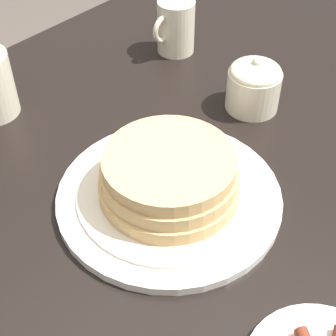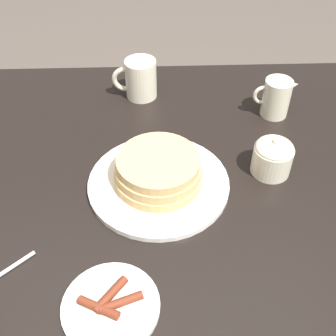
{
  "view_description": "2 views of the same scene",
  "coord_description": "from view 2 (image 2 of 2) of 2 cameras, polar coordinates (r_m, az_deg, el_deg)",
  "views": [
    {
      "loc": [
        0.36,
        0.27,
        1.22
      ],
      "look_at": [
        0.0,
        -0.04,
        0.77
      ],
      "focal_mm": 55.0,
      "sensor_mm": 36.0,
      "label": 1
    },
    {
      "loc": [
        0.03,
        0.57,
        1.36
      ],
      "look_at": [
        0.0,
        -0.04,
        0.77
      ],
      "focal_mm": 45.0,
      "sensor_mm": 36.0,
      "label": 2
    }
  ],
  "objects": [
    {
      "name": "dining_table",
      "position": [
        0.92,
        0.3,
        -8.16
      ],
      "size": [
        1.3,
        0.97,
        0.74
      ],
      "color": "black",
      "rests_on": "ground_plane"
    },
    {
      "name": "pancake_plate",
      "position": [
        0.83,
        -1.3,
        -1.0
      ],
      "size": [
        0.28,
        0.28,
        0.07
      ],
      "color": "white",
      "rests_on": "dining_table"
    },
    {
      "name": "side_plate_bacon",
      "position": [
        0.69,
        -7.76,
        -17.99
      ],
      "size": [
        0.15,
        0.15,
        0.02
      ],
      "color": "silver",
      "rests_on": "dining_table"
    },
    {
      "name": "coffee_mug",
      "position": [
        1.07,
        -3.87,
        12.01
      ],
      "size": [
        0.11,
        0.08,
        0.1
      ],
      "color": "beige",
      "rests_on": "dining_table"
    },
    {
      "name": "creamer_pitcher",
      "position": [
        1.04,
        14.49,
        9.29
      ],
      "size": [
        0.11,
        0.06,
        0.1
      ],
      "color": "beige",
      "rests_on": "dining_table"
    },
    {
      "name": "sugar_bowl",
      "position": [
        0.88,
        13.99,
        1.55
      ],
      "size": [
        0.08,
        0.08,
        0.09
      ],
      "color": "beige",
      "rests_on": "dining_table"
    }
  ]
}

